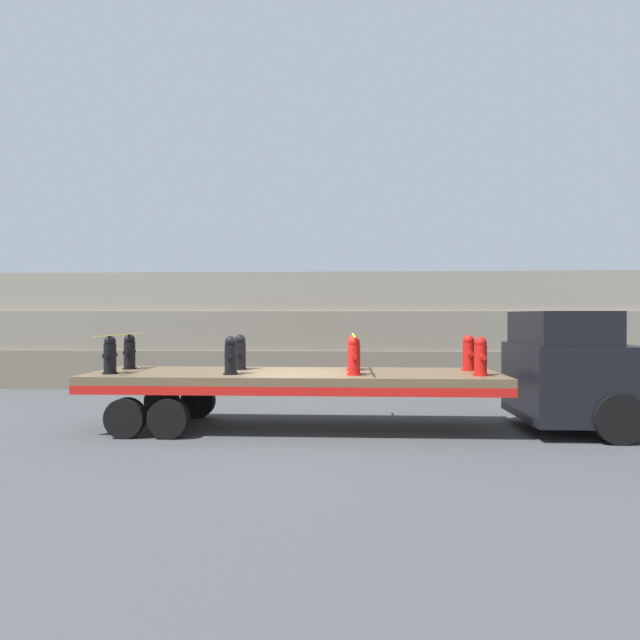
% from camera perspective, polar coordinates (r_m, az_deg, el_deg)
% --- Properties ---
extents(ground_plane, '(120.00, 120.00, 0.00)m').
position_cam_1_polar(ground_plane, '(12.41, -2.95, -12.24)').
color(ground_plane, '#3F4244').
extents(rock_cliff, '(60.00, 3.30, 4.37)m').
position_cam_1_polar(rock_cliff, '(19.76, -0.80, -1.14)').
color(rock_cliff, '#706656').
rests_on(rock_cliff, ground_plane).
extents(truck_cab, '(2.48, 2.71, 2.84)m').
position_cam_1_polar(truck_cab, '(13.30, 27.03, -5.17)').
color(truck_cab, black).
rests_on(truck_cab, ground_plane).
extents(flatbed_trailer, '(9.83, 2.56, 1.37)m').
position_cam_1_polar(flatbed_trailer, '(12.27, -5.36, -7.04)').
color(flatbed_trailer, brown).
rests_on(flatbed_trailer, ground_plane).
extents(fire_hydrant_black_near_0, '(0.35, 0.53, 0.89)m').
position_cam_1_polar(fire_hydrant_black_near_0, '(12.78, -22.88, -3.74)').
color(fire_hydrant_black_near_0, black).
rests_on(fire_hydrant_black_near_0, flatbed_trailer).
extents(fire_hydrant_black_far_0, '(0.35, 0.53, 0.89)m').
position_cam_1_polar(fire_hydrant_black_far_0, '(13.76, -20.94, -3.44)').
color(fire_hydrant_black_far_0, black).
rests_on(fire_hydrant_black_far_0, flatbed_trailer).
extents(fire_hydrant_black_near_1, '(0.35, 0.53, 0.89)m').
position_cam_1_polar(fire_hydrant_black_near_1, '(11.84, -10.17, -4.04)').
color(fire_hydrant_black_near_1, black).
rests_on(fire_hydrant_black_near_1, flatbed_trailer).
extents(fire_hydrant_black_far_1, '(0.35, 0.53, 0.89)m').
position_cam_1_polar(fire_hydrant_black_far_1, '(12.89, -9.11, -3.68)').
color(fire_hydrant_black_far_1, black).
rests_on(fire_hydrant_black_far_1, flatbed_trailer).
extents(fire_hydrant_red_near_2, '(0.35, 0.53, 0.89)m').
position_cam_1_polar(fire_hydrant_red_near_2, '(11.55, 3.93, -4.15)').
color(fire_hydrant_red_near_2, red).
rests_on(fire_hydrant_red_near_2, flatbed_trailer).
extents(fire_hydrant_red_far_2, '(0.35, 0.53, 0.89)m').
position_cam_1_polar(fire_hydrant_red_far_2, '(12.62, 3.81, -3.76)').
color(fire_hydrant_red_far_2, red).
rests_on(fire_hydrant_red_far_2, flatbed_trailer).
extents(fire_hydrant_red_near_3, '(0.35, 0.53, 0.89)m').
position_cam_1_polar(fire_hydrant_red_near_3, '(11.97, 17.87, -4.01)').
color(fire_hydrant_red_near_3, red).
rests_on(fire_hydrant_red_near_3, flatbed_trailer).
extents(fire_hydrant_red_far_3, '(0.35, 0.53, 0.89)m').
position_cam_1_polar(fire_hydrant_red_far_3, '(13.01, 16.61, -3.66)').
color(fire_hydrant_red_far_3, red).
rests_on(fire_hydrant_red_far_3, flatbed_trailer).
extents(cargo_strap_rear, '(0.05, 2.65, 0.01)m').
position_cam_1_polar(cargo_strap_rear, '(13.25, -21.88, -1.58)').
color(cargo_strap_rear, yellow).
rests_on(cargo_strap_rear, fire_hydrant_black_near_0).
extents(cargo_strap_middle, '(0.05, 2.65, 0.01)m').
position_cam_1_polar(cargo_strap_middle, '(12.06, 3.87, -1.75)').
color(cargo_strap_middle, yellow).
rests_on(cargo_strap_middle, fire_hydrant_red_near_2).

